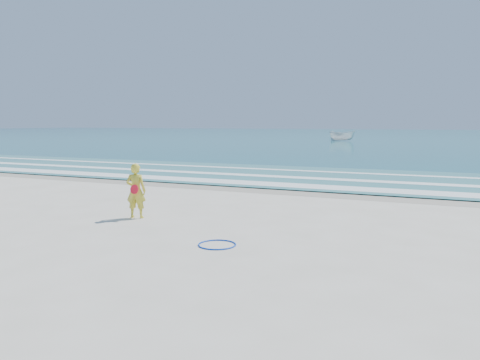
% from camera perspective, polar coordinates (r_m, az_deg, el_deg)
% --- Properties ---
extents(ground, '(400.00, 400.00, 0.00)m').
position_cam_1_polar(ground, '(11.11, -8.59, -7.42)').
color(ground, silver).
rests_on(ground, ground).
extents(wet_sand, '(400.00, 2.40, 0.00)m').
position_cam_1_polar(wet_sand, '(19.16, 6.11, -1.31)').
color(wet_sand, '#B2A893').
rests_on(wet_sand, ground).
extents(ocean, '(400.00, 190.00, 0.04)m').
position_cam_1_polar(ocean, '(114.21, 21.29, 5.12)').
color(ocean, '#19727F').
rests_on(ocean, ground).
extents(shallow, '(400.00, 10.00, 0.01)m').
position_cam_1_polar(shallow, '(23.92, 9.83, 0.38)').
color(shallow, '#59B7AD').
rests_on(shallow, ocean).
extents(foam_near, '(400.00, 1.40, 0.01)m').
position_cam_1_polar(foam_near, '(20.38, 7.24, -0.68)').
color(foam_near, white).
rests_on(foam_near, shallow).
extents(foam_mid, '(400.00, 0.90, 0.01)m').
position_cam_1_polar(foam_mid, '(23.15, 9.34, 0.19)').
color(foam_mid, white).
rests_on(foam_mid, shallow).
extents(foam_far, '(400.00, 0.60, 0.01)m').
position_cam_1_polar(foam_far, '(26.33, 11.18, 0.96)').
color(foam_far, white).
rests_on(foam_far, shallow).
extents(hoop, '(0.90, 0.90, 0.03)m').
position_cam_1_polar(hoop, '(10.66, -2.81, -7.87)').
color(hoop, '#0B3FC7').
rests_on(hoop, ground).
extents(boat, '(4.31, 2.31, 1.58)m').
position_cam_1_polar(boat, '(72.24, 12.33, 5.28)').
color(boat, silver).
rests_on(boat, ocean).
extents(woman, '(0.66, 0.52, 1.60)m').
position_cam_1_polar(woman, '(13.85, -12.57, -1.28)').
color(woman, gold).
rests_on(woman, ground).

